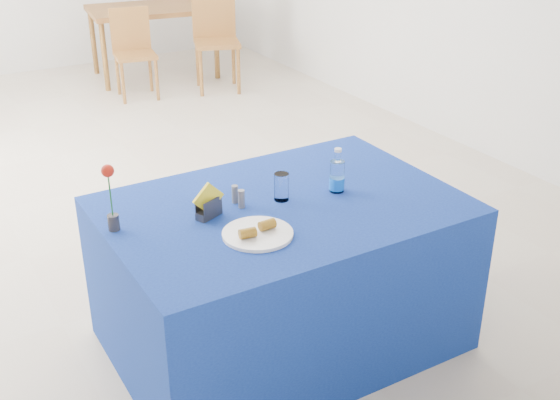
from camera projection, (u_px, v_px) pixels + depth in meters
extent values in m
plane|color=beige|center=(154.00, 176.00, 5.34)|extent=(7.00, 7.00, 0.00)
cylinder|color=white|center=(258.00, 234.00, 2.92)|extent=(0.30, 0.30, 0.01)
cylinder|color=white|center=(281.00, 187.00, 3.20)|extent=(0.07, 0.07, 0.13)
cylinder|color=slate|center=(241.00, 199.00, 3.14)|extent=(0.03, 0.03, 0.08)
cylinder|color=slate|center=(235.00, 194.00, 3.18)|extent=(0.03, 0.03, 0.08)
cube|color=navy|center=(282.00, 275.00, 3.36)|extent=(1.60, 1.10, 0.76)
cylinder|color=white|center=(337.00, 176.00, 3.28)|extent=(0.07, 0.07, 0.15)
cylinder|color=blue|center=(337.00, 183.00, 3.30)|extent=(0.07, 0.07, 0.06)
cylinder|color=white|center=(338.00, 157.00, 3.24)|extent=(0.03, 0.03, 0.05)
cylinder|color=silver|center=(338.00, 150.00, 3.22)|extent=(0.03, 0.03, 0.01)
cube|color=#333337|center=(209.00, 213.00, 3.07)|extent=(0.13, 0.10, 0.03)
cube|color=#36363B|center=(213.00, 209.00, 3.04)|extent=(0.11, 0.05, 0.09)
cube|color=#323237|center=(204.00, 206.00, 3.07)|extent=(0.11, 0.05, 0.09)
cube|color=yellow|center=(208.00, 198.00, 3.04)|extent=(0.15, 0.02, 0.15)
cylinder|color=#29292E|center=(114.00, 222.00, 2.95)|extent=(0.05, 0.05, 0.07)
cylinder|color=#175D23|center=(111.00, 198.00, 2.90)|extent=(0.01, 0.01, 0.22)
sphere|color=#B2190B|center=(108.00, 171.00, 2.85)|extent=(0.05, 0.05, 0.05)
cube|color=brown|center=(152.00, 9.00, 7.50)|extent=(1.41, 1.01, 0.05)
cylinder|color=brown|center=(105.00, 57.00, 7.17)|extent=(0.06, 0.06, 0.71)
cylinder|color=brown|center=(216.00, 46.00, 7.58)|extent=(0.06, 0.06, 0.71)
cylinder|color=brown|center=(93.00, 42.00, 7.75)|extent=(0.06, 0.06, 0.71)
cylinder|color=#9A582C|center=(198.00, 33.00, 8.17)|extent=(0.06, 0.06, 0.71)
cylinder|color=olive|center=(123.00, 83.00, 6.83)|extent=(0.03, 0.03, 0.42)
cylinder|color=olive|center=(157.00, 80.00, 6.93)|extent=(0.03, 0.03, 0.42)
cylinder|color=olive|center=(118.00, 75.00, 7.11)|extent=(0.03, 0.03, 0.42)
cylinder|color=olive|center=(150.00, 71.00, 7.22)|extent=(0.03, 0.03, 0.42)
cube|color=olive|center=(135.00, 55.00, 6.93)|extent=(0.45, 0.45, 0.04)
cube|color=olive|center=(130.00, 29.00, 6.97)|extent=(0.39, 0.10, 0.43)
cylinder|color=olive|center=(201.00, 73.00, 7.04)|extent=(0.04, 0.04, 0.47)
cylinder|color=olive|center=(238.00, 71.00, 7.11)|extent=(0.04, 0.04, 0.47)
cylinder|color=olive|center=(198.00, 64.00, 7.38)|extent=(0.04, 0.04, 0.47)
cylinder|color=olive|center=(233.00, 62.00, 7.45)|extent=(0.04, 0.04, 0.47)
cube|color=olive|center=(217.00, 43.00, 7.13)|extent=(0.57, 0.57, 0.04)
cube|color=olive|center=(214.00, 13.00, 7.20)|extent=(0.43, 0.19, 0.49)
cylinder|color=gold|center=(248.00, 233.00, 2.87)|extent=(0.07, 0.05, 0.04)
cylinder|color=beige|center=(256.00, 232.00, 2.88)|extent=(0.01, 0.03, 0.03)
cylinder|color=gold|center=(267.00, 225.00, 2.93)|extent=(0.07, 0.05, 0.04)
cylinder|color=beige|center=(274.00, 223.00, 2.95)|extent=(0.01, 0.03, 0.03)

